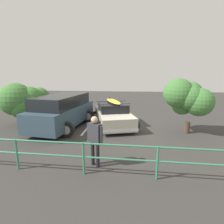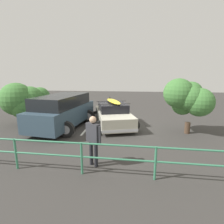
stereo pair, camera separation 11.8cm
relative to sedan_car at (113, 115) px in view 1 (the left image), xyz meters
The scene contains 8 objects.
ground_plane 0.86m from the sedan_car, 159.35° to the left, with size 44.00×44.00×0.02m, color #383533.
parking_stripe 1.54m from the sedan_car, ahead, with size 4.02×0.12×0.00m, color silver.
sedan_car is the anchor object (origin of this frame).
suv_car 2.93m from the sedan_car, 14.94° to the left, with size 3.10×5.11×1.88m.
person_bystander 4.87m from the sedan_car, 88.82° to the left, with size 0.58×0.42×1.71m.
railing_fence 5.57m from the sedan_car, 75.03° to the left, with size 11.00×0.29×1.03m.
bush_near_left 4.21m from the sedan_car, 165.14° to the left, with size 2.41×1.97×2.83m.
bush_near_right 5.44m from the sedan_car, ahead, with size 2.39×2.89×2.55m.
Camera 1 is at (-0.50, 9.95, 3.00)m, focal length 28.00 mm.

